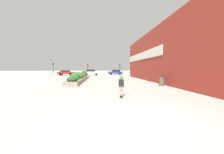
{
  "coord_description": "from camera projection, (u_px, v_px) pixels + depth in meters",
  "views": [
    {
      "loc": [
        -0.91,
        -5.21,
        1.82
      ],
      "look_at": [
        0.19,
        8.59,
        1.06
      ],
      "focal_mm": 24.0,
      "sensor_mm": 36.0,
      "label": 1
    }
  ],
  "objects": [
    {
      "name": "car_center_right",
      "position": [
        91.0,
        72.0,
        42.79
      ],
      "size": [
        4.6,
        2.04,
        1.61
      ],
      "rotation": [
        0.0,
        0.0,
        -1.57
      ],
      "color": "silver",
      "rests_on": "ground_plane"
    },
    {
      "name": "traffic_light_left",
      "position": [
        88.0,
        68.0,
        39.2
      ],
      "size": [
        0.28,
        0.3,
        3.16
      ],
      "color": "black",
      "rests_on": "ground_plane"
    },
    {
      "name": "skateboard",
      "position": [
        121.0,
        96.0,
        9.61
      ],
      "size": [
        0.3,
        0.68,
        0.09
      ],
      "rotation": [
        0.0,
        0.0,
        -0.11
      ],
      "color": "black",
      "rests_on": "ground_plane"
    },
    {
      "name": "planter_box",
      "position": [
        80.0,
        78.0,
        22.74
      ],
      "size": [
        1.69,
        15.22,
        1.46
      ],
      "color": "gray",
      "rests_on": "ground_plane"
    },
    {
      "name": "building_wall_right",
      "position": [
        160.0,
        54.0,
        18.59
      ],
      "size": [
        0.67,
        34.97,
        7.28
      ],
      "color": "maroon",
      "rests_on": "ground_plane"
    },
    {
      "name": "traffic_light_right",
      "position": [
        120.0,
        68.0,
        39.6
      ],
      "size": [
        0.28,
        0.3,
        3.1
      ],
      "color": "black",
      "rests_on": "ground_plane"
    },
    {
      "name": "car_rightmost",
      "position": [
        144.0,
        72.0,
        45.72
      ],
      "size": [
        4.21,
        2.04,
        1.64
      ],
      "rotation": [
        0.0,
        0.0,
        -1.57
      ],
      "color": "slate",
      "rests_on": "ground_plane"
    },
    {
      "name": "car_leftmost",
      "position": [
        66.0,
        73.0,
        41.79
      ],
      "size": [
        4.45,
        1.89,
        1.4
      ],
      "rotation": [
        0.0,
        0.0,
        -1.57
      ],
      "color": "maroon",
      "rests_on": "ground_plane"
    },
    {
      "name": "traffic_light_far_left",
      "position": [
        53.0,
        67.0,
        38.55
      ],
      "size": [
        0.28,
        0.3,
        3.3
      ],
      "color": "black",
      "rests_on": "ground_plane"
    },
    {
      "name": "car_center_left",
      "position": [
        115.0,
        72.0,
        47.2
      ],
      "size": [
        4.47,
        1.93,
        1.55
      ],
      "rotation": [
        0.0,
        0.0,
        1.57
      ],
      "color": "navy",
      "rests_on": "ground_plane"
    },
    {
      "name": "trash_bin",
      "position": [
        162.0,
        81.0,
        15.67
      ],
      "size": [
        0.5,
        0.5,
        1.06
      ],
      "color": "#514C47",
      "rests_on": "ground_plane"
    },
    {
      "name": "ground_plane",
      "position": [
        126.0,
        120.0,
        5.35
      ],
      "size": [
        300.0,
        300.0,
        0.0
      ],
      "primitive_type": "plane",
      "color": "#ADA89E"
    },
    {
      "name": "skateboarder",
      "position": [
        121.0,
        84.0,
        9.57
      ],
      "size": [
        1.22,
        0.22,
        1.3
      ],
      "rotation": [
        0.0,
        0.0,
        -0.11
      ],
      "color": "tan",
      "rests_on": "skateboard"
    }
  ]
}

